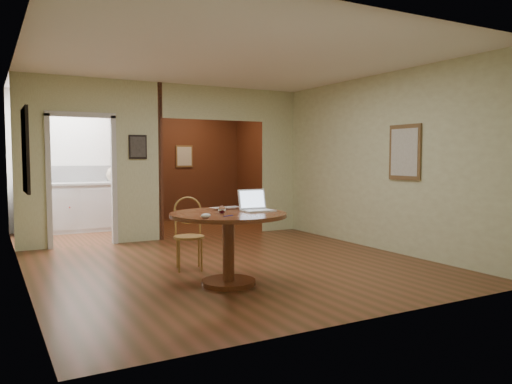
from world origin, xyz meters
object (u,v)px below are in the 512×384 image
chair (189,229)px  closed_laptop (228,208)px  dining_table (228,232)px  open_laptop (255,205)px

chair → closed_laptop: bearing=-55.7°
dining_table → closed_laptop: closed_laptop is taller
chair → open_laptop: (0.45, -0.96, 0.36)m
open_laptop → closed_laptop: 0.36m
closed_laptop → open_laptop: bearing=-57.3°
open_laptop → closed_laptop: (-0.22, 0.28, -0.05)m
chair → open_laptop: open_laptop is taller
dining_table → closed_laptop: 0.41m
open_laptop → chair: bearing=114.9°
dining_table → closed_laptop: size_ratio=3.60×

